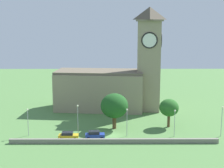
{
  "coord_description": "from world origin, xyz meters",
  "views": [
    {
      "loc": [
        -0.81,
        -74.12,
        26.08
      ],
      "look_at": [
        -0.35,
        9.46,
        10.62
      ],
      "focal_mm": 53.01,
      "sensor_mm": 36.0,
      "label": 1
    }
  ],
  "objects_px": {
    "car_yellow": "(68,136)",
    "streetlamp_central": "(127,118)",
    "streetlamp_west_mid": "(78,115)",
    "streetlamp_west_end": "(28,118)",
    "church": "(113,81)",
    "tree_riverside_west": "(169,108)",
    "car_blue": "(95,135)",
    "streetlamp_east_mid": "(175,119)",
    "tree_riverside_east": "(114,106)",
    "streetlamp_east_end": "(222,116)"
  },
  "relations": [
    {
      "from": "tree_riverside_west",
      "to": "tree_riverside_east",
      "type": "height_order",
      "value": "tree_riverside_east"
    },
    {
      "from": "car_yellow",
      "to": "streetlamp_west_mid",
      "type": "relative_size",
      "value": 0.62
    },
    {
      "from": "streetlamp_central",
      "to": "streetlamp_east_mid",
      "type": "xyz_separation_m",
      "value": [
        11.04,
        -0.26,
        -0.13
      ]
    },
    {
      "from": "car_blue",
      "to": "streetlamp_central",
      "type": "xyz_separation_m",
      "value": [
        7.42,
        1.69,
        3.53
      ]
    },
    {
      "from": "streetlamp_central",
      "to": "car_blue",
      "type": "bearing_deg",
      "value": -167.17
    },
    {
      "from": "streetlamp_west_end",
      "to": "streetlamp_west_mid",
      "type": "xyz_separation_m",
      "value": [
        11.61,
        0.43,
        0.45
      ]
    },
    {
      "from": "church",
      "to": "car_blue",
      "type": "xyz_separation_m",
      "value": [
        -4.37,
        -26.55,
        -7.69
      ]
    },
    {
      "from": "car_yellow",
      "to": "streetlamp_west_mid",
      "type": "bearing_deg",
      "value": 55.75
    },
    {
      "from": "church",
      "to": "tree_riverside_west",
      "type": "relative_size",
      "value": 4.5
    },
    {
      "from": "streetlamp_central",
      "to": "church",
      "type": "bearing_deg",
      "value": 96.99
    },
    {
      "from": "streetlamp_central",
      "to": "streetlamp_east_end",
      "type": "relative_size",
      "value": 0.92
    },
    {
      "from": "car_blue",
      "to": "streetlamp_west_end",
      "type": "distance_m",
      "value": 16.22
    },
    {
      "from": "streetlamp_west_mid",
      "to": "tree_riverside_west",
      "type": "bearing_deg",
      "value": 15.12
    },
    {
      "from": "streetlamp_east_end",
      "to": "streetlamp_west_end",
      "type": "bearing_deg",
      "value": 179.07
    },
    {
      "from": "car_yellow",
      "to": "streetlamp_west_end",
      "type": "distance_m",
      "value": 10.57
    },
    {
      "from": "car_blue",
      "to": "tree_riverside_east",
      "type": "height_order",
      "value": "tree_riverside_east"
    },
    {
      "from": "car_yellow",
      "to": "tree_riverside_west",
      "type": "xyz_separation_m",
      "value": [
        24.43,
        8.95,
        4.14
      ]
    },
    {
      "from": "car_yellow",
      "to": "church",
      "type": "bearing_deg",
      "value": 68.79
    },
    {
      "from": "streetlamp_east_end",
      "to": "tree_riverside_east",
      "type": "xyz_separation_m",
      "value": [
        -24.81,
        6.0,
        1.03
      ]
    },
    {
      "from": "church",
      "to": "streetlamp_west_end",
      "type": "height_order",
      "value": "church"
    },
    {
      "from": "streetlamp_central",
      "to": "streetlamp_east_end",
      "type": "distance_m",
      "value": 21.96
    },
    {
      "from": "streetlamp_west_mid",
      "to": "streetlamp_west_end",
      "type": "bearing_deg",
      "value": -177.86
    },
    {
      "from": "car_yellow",
      "to": "tree_riverside_east",
      "type": "relative_size",
      "value": 0.5
    },
    {
      "from": "streetlamp_east_mid",
      "to": "tree_riverside_west",
      "type": "bearing_deg",
      "value": 90.53
    },
    {
      "from": "streetlamp_west_end",
      "to": "tree_riverside_east",
      "type": "height_order",
      "value": "tree_riverside_east"
    },
    {
      "from": "streetlamp_east_end",
      "to": "tree_riverside_west",
      "type": "relative_size",
      "value": 1.0
    },
    {
      "from": "streetlamp_west_end",
      "to": "car_yellow",
      "type": "bearing_deg",
      "value": -14.17
    },
    {
      "from": "streetlamp_east_end",
      "to": "streetlamp_east_mid",
      "type": "bearing_deg",
      "value": -179.97
    },
    {
      "from": "car_blue",
      "to": "streetlamp_east_mid",
      "type": "distance_m",
      "value": 18.83
    },
    {
      "from": "car_blue",
      "to": "streetlamp_west_mid",
      "type": "xyz_separation_m",
      "value": [
        -4.08,
        2.6,
        3.93
      ]
    },
    {
      "from": "church",
      "to": "car_blue",
      "type": "relative_size",
      "value": 7.29
    },
    {
      "from": "streetlamp_east_mid",
      "to": "streetlamp_west_mid",
      "type": "bearing_deg",
      "value": 177.04
    },
    {
      "from": "church",
      "to": "streetlamp_west_mid",
      "type": "xyz_separation_m",
      "value": [
        -8.45,
        -23.95,
        -3.76
      ]
    },
    {
      "from": "streetlamp_west_end",
      "to": "streetlamp_east_end",
      "type": "height_order",
      "value": "streetlamp_east_end"
    },
    {
      "from": "streetlamp_east_mid",
      "to": "tree_riverside_east",
      "type": "bearing_deg",
      "value": 156.62
    },
    {
      "from": "streetlamp_west_mid",
      "to": "tree_riverside_west",
      "type": "distance_m",
      "value": 23.28
    },
    {
      "from": "car_blue",
      "to": "streetlamp_central",
      "type": "distance_m",
      "value": 8.39
    },
    {
      "from": "church",
      "to": "streetlamp_west_mid",
      "type": "height_order",
      "value": "church"
    },
    {
      "from": "tree_riverside_west",
      "to": "streetlamp_west_end",
      "type": "bearing_deg",
      "value": -169.19
    },
    {
      "from": "streetlamp_central",
      "to": "streetlamp_east_end",
      "type": "height_order",
      "value": "streetlamp_east_end"
    },
    {
      "from": "streetlamp_central",
      "to": "tree_riverside_west",
      "type": "bearing_deg",
      "value": 32.47
    },
    {
      "from": "tree_riverside_west",
      "to": "car_yellow",
      "type": "bearing_deg",
      "value": -159.89
    },
    {
      "from": "car_yellow",
      "to": "streetlamp_central",
      "type": "xyz_separation_m",
      "value": [
        13.46,
        1.96,
        3.6
      ]
    },
    {
      "from": "church",
      "to": "tree_riverside_east",
      "type": "relative_size",
      "value": 3.64
    },
    {
      "from": "streetlamp_east_mid",
      "to": "tree_riverside_west",
      "type": "relative_size",
      "value": 0.88
    },
    {
      "from": "church",
      "to": "streetlamp_east_mid",
      "type": "xyz_separation_m",
      "value": [
        14.09,
        -25.12,
        -4.28
      ]
    },
    {
      "from": "church",
      "to": "tree_riverside_west",
      "type": "bearing_deg",
      "value": -51.89
    },
    {
      "from": "car_blue",
      "to": "tree_riverside_west",
      "type": "xyz_separation_m",
      "value": [
        18.4,
        8.67,
        4.07
      ]
    },
    {
      "from": "streetlamp_east_mid",
      "to": "tree_riverside_east",
      "type": "relative_size",
      "value": 0.71
    },
    {
      "from": "church",
      "to": "car_blue",
      "type": "distance_m",
      "value": 27.98
    }
  ]
}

